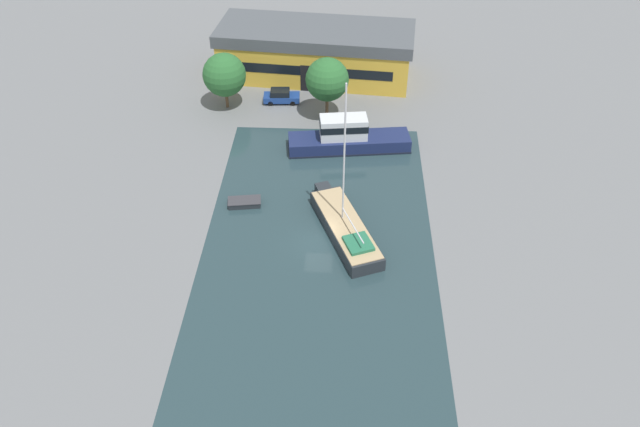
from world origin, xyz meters
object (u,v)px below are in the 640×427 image
at_px(parked_car, 281,96).
at_px(motor_cruiser, 347,138).
at_px(quay_tree_by_water, 224,75).
at_px(sailboat_moored, 345,227).
at_px(warehouse_building, 316,51).
at_px(quay_tree_near_building, 327,80).
at_px(small_dinghy, 244,202).

height_order(parked_car, motor_cruiser, motor_cruiser).
xyz_separation_m(quay_tree_by_water, sailboat_moored, (14.41, -22.49, -3.46)).
xyz_separation_m(warehouse_building, quay_tree_near_building, (1.86, -10.84, 1.63)).
bearing_deg(small_dinghy, motor_cruiser, 128.55).
height_order(sailboat_moored, small_dinghy, sailboat_moored).
bearing_deg(warehouse_building, motor_cruiser, -70.39).
bearing_deg(sailboat_moored, quay_tree_near_building, 74.90).
bearing_deg(sailboat_moored, small_dinghy, 137.26).
xyz_separation_m(parked_car, motor_cruiser, (8.07, -9.83, 0.55)).
bearing_deg(quay_tree_near_building, sailboat_moored, -83.34).
xyz_separation_m(sailboat_moored, motor_cruiser, (0.02, 14.09, 0.63)).
bearing_deg(quay_tree_by_water, sailboat_moored, -57.35).
bearing_deg(quay_tree_near_building, warehouse_building, 99.75).
relative_size(warehouse_building, quay_tree_by_water, 3.77).
height_order(warehouse_building, quay_tree_by_water, quay_tree_by_water).
bearing_deg(sailboat_moored, warehouse_building, 75.97).
bearing_deg(quay_tree_near_building, motor_cruiser, -69.64).
height_order(sailboat_moored, motor_cruiser, sailboat_moored).
xyz_separation_m(motor_cruiser, small_dinghy, (-9.74, -10.36, -1.07)).
xyz_separation_m(quay_tree_by_water, motor_cruiser, (14.43, -8.40, -2.83)).
distance_m(motor_cruiser, small_dinghy, 14.26).
bearing_deg(parked_car, quay_tree_by_water, -80.55).
distance_m(warehouse_building, motor_cruiser, 18.01).
height_order(motor_cruiser, small_dinghy, motor_cruiser).
distance_m(quay_tree_near_building, sailboat_moored, 21.18).
xyz_separation_m(quay_tree_near_building, sailboat_moored, (2.41, -20.64, -4.09)).
distance_m(warehouse_building, sailboat_moored, 31.87).
height_order(quay_tree_by_water, sailboat_moored, sailboat_moored).
distance_m(quay_tree_near_building, motor_cruiser, 7.80).
xyz_separation_m(sailboat_moored, small_dinghy, (-9.72, 3.73, -0.44)).
height_order(quay_tree_near_building, quay_tree_by_water, quay_tree_near_building).
bearing_deg(warehouse_building, sailboat_moored, -76.53).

